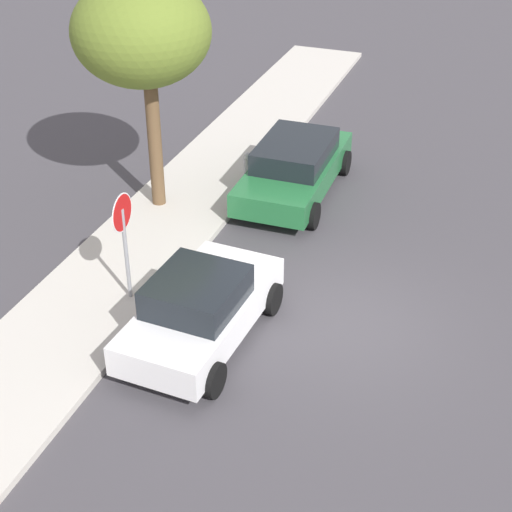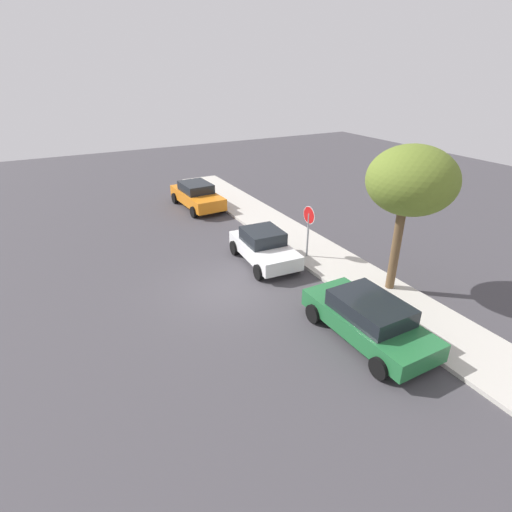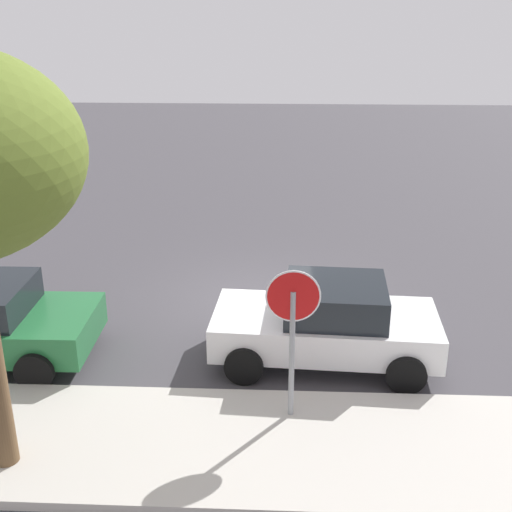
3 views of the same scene
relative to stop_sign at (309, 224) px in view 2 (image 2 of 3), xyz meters
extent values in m
plane|color=#423F44|center=(0.79, -4.20, -1.66)|extent=(60.00, 60.00, 0.00)
cube|color=beige|center=(0.79, 0.68, -1.59)|extent=(32.00, 2.58, 0.14)
cylinder|color=gray|center=(0.00, 0.00, -0.61)|extent=(0.08, 0.08, 2.12)
cylinder|color=white|center=(0.00, 0.00, 0.38)|extent=(0.77, 0.04, 0.77)
cylinder|color=red|center=(0.00, 0.00, 0.38)|extent=(0.72, 0.05, 0.72)
cube|color=white|center=(-0.59, -1.83, -1.07)|extent=(3.90, 1.94, 0.59)
cube|color=black|center=(-0.75, -1.82, -0.49)|extent=(1.75, 1.61, 0.56)
cylinder|color=black|center=(-1.93, -2.61, -1.34)|extent=(0.65, 0.26, 0.64)
cylinder|color=black|center=(-1.83, -0.89, -1.34)|extent=(0.65, 0.26, 0.64)
cylinder|color=black|center=(0.65, -2.76, -1.34)|extent=(0.65, 0.26, 0.64)
cylinder|color=black|center=(0.75, -1.04, -1.34)|extent=(0.65, 0.26, 0.64)
cube|color=#236B38|center=(5.59, -1.61, -1.07)|extent=(4.45, 1.89, 0.58)
cube|color=black|center=(5.63, -1.61, -0.52)|extent=(2.36, 1.65, 0.53)
cylinder|color=black|center=(7.09, -0.68, -1.34)|extent=(0.64, 0.23, 0.64)
cylinder|color=black|center=(7.11, -2.51, -1.34)|extent=(0.64, 0.23, 0.64)
cylinder|color=black|center=(4.08, -0.71, -1.34)|extent=(0.64, 0.23, 0.64)
cylinder|color=black|center=(4.10, -2.55, -1.34)|extent=(0.64, 0.23, 0.64)
cube|color=orange|center=(-8.96, -1.75, -1.03)|extent=(4.52, 1.95, 0.67)
cube|color=black|center=(-9.09, -1.75, -0.44)|extent=(2.14, 1.64, 0.51)
cylinder|color=black|center=(-10.44, -2.69, -1.34)|extent=(0.65, 0.25, 0.64)
cylinder|color=black|center=(-10.51, -0.94, -1.34)|extent=(0.65, 0.25, 0.64)
cylinder|color=black|center=(-7.41, -2.56, -1.34)|extent=(0.65, 0.25, 0.64)
cylinder|color=black|center=(-7.49, -0.80, -1.34)|extent=(0.65, 0.25, 0.64)
cylinder|color=brown|center=(3.75, 1.22, -0.12)|extent=(0.32, 0.32, 3.09)
ellipsoid|color=olive|center=(3.81, 1.38, 2.59)|extent=(3.06, 3.06, 2.38)
cylinder|color=#A5A5A8|center=(5.99, -0.23, -1.39)|extent=(0.22, 0.22, 0.55)
sphere|color=#A5A5A8|center=(5.99, -0.23, -1.05)|extent=(0.21, 0.21, 0.21)
cylinder|color=#A5A5A8|center=(6.14, -0.23, -1.33)|extent=(0.08, 0.09, 0.09)
camera|label=1|loc=(-11.14, -6.79, 7.49)|focal=55.00mm
camera|label=2|loc=(13.00, -9.46, 6.08)|focal=28.00mm
camera|label=3|loc=(0.14, 8.00, 4.05)|focal=45.00mm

